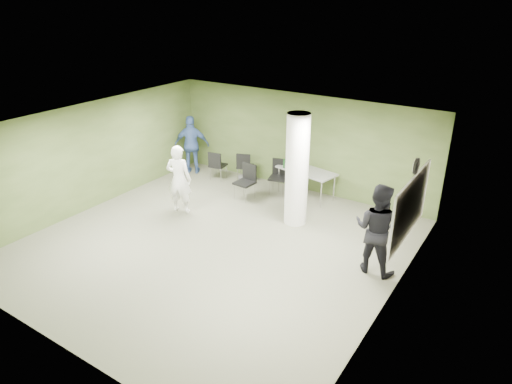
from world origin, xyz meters
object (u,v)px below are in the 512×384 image
Objects in this scene: folding_table at (306,172)px; man_black at (377,229)px; chair_back_left at (217,164)px; woman_white at (179,179)px; man_blue at (192,145)px.

folding_table is 0.93× the size of man_black.
folding_table reaches higher than chair_back_left.
woman_white is at bearing 94.46° from chair_back_left.
man_black is (5.78, -2.20, 0.44)m from chair_back_left.
man_blue is (-6.80, 2.28, -0.04)m from man_black.
chair_back_left is 6.20m from man_black.
folding_table is at bearing -38.88° from man_black.
woman_white reaches higher than chair_back_left.
man_blue is at bearing -13.02° from chair_back_left.
man_black reaches higher than man_blue.
man_blue is at bearing -75.11° from woman_white.
chair_back_left is at bearing -18.48° from man_black.
man_blue reaches higher than folding_table.
woman_white is at bearing 3.24° from man_black.
folding_table is 3.51m from woman_white.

